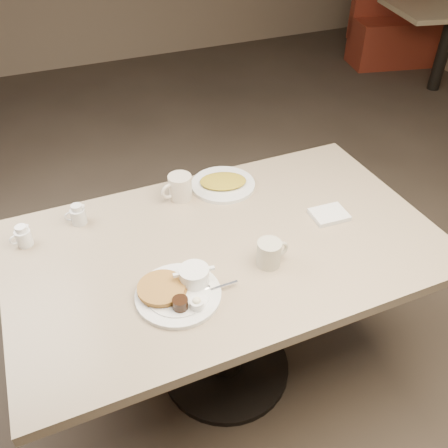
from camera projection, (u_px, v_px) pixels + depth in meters
name	position (u px, v px, depth m)	size (l,w,h in m)	color
room	(227.00, 59.00, 1.27)	(7.04, 8.04, 2.84)	#4C3F33
diner_table	(226.00, 277.00, 1.79)	(1.50, 0.90, 0.75)	tan
main_plate	(179.00, 289.00, 1.48)	(0.34, 0.30, 0.07)	white
coffee_mug_near	(270.00, 253.00, 1.57)	(0.12, 0.09, 0.09)	beige
napkin	(329.00, 215.00, 1.79)	(0.14, 0.11, 0.02)	silver
coffee_mug_far	(179.00, 187.00, 1.86)	(0.14, 0.11, 0.10)	beige
creamer_left	(23.00, 236.00, 1.65)	(0.08, 0.06, 0.08)	white
creamer_right	(78.00, 215.00, 1.74)	(0.09, 0.07, 0.08)	silver
hash_plate	(223.00, 183.00, 1.95)	(0.33, 0.33, 0.04)	silver
booth_back_right	(410.00, 23.00, 4.81)	(1.37, 1.52, 1.12)	maroon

